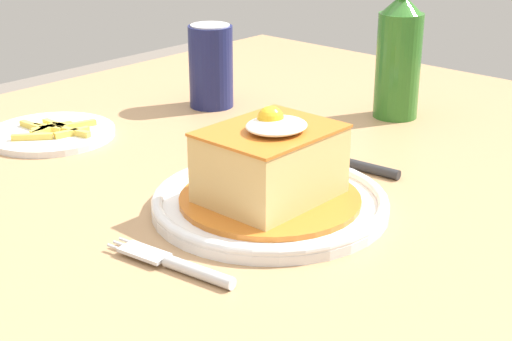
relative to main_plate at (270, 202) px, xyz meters
name	(u,v)px	position (x,y,z in m)	size (l,w,h in m)	color
dining_table	(130,265)	(-0.07, 0.15, -0.10)	(1.50, 0.92, 0.73)	#A87F56
main_plate	(270,202)	(0.00, 0.00, 0.00)	(0.25, 0.25, 0.02)	white
sandwich_meal	(270,167)	(0.00, 0.00, 0.04)	(0.19, 0.19, 0.11)	#C66B23
fork	(180,265)	(-0.15, -0.03, 0.00)	(0.03, 0.14, 0.01)	silver
knife	(353,164)	(0.16, 0.00, 0.00)	(0.03, 0.17, 0.01)	#262628
soda_can	(211,66)	(0.23, 0.32, 0.05)	(0.07, 0.07, 0.12)	#191E51
beer_bottle_green	(399,49)	(0.37, 0.08, 0.09)	(0.06, 0.06, 0.27)	#2D6B23
side_plate_fries	(52,133)	(-0.02, 0.37, 0.00)	(0.17, 0.17, 0.02)	white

